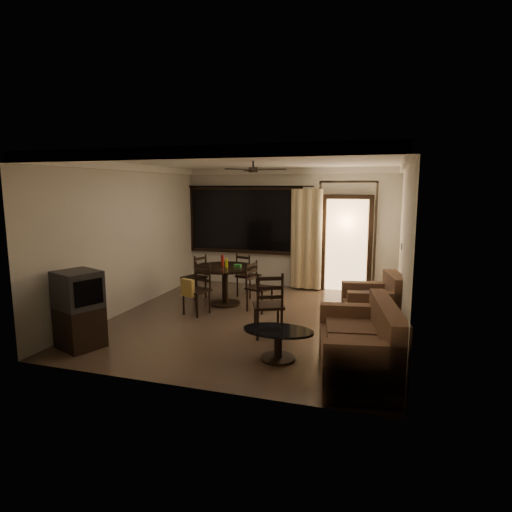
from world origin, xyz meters
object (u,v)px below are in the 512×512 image
(tv_cabinet, at_px, (79,309))
(side_chair, at_px, (268,317))
(dining_chair_south, at_px, (196,298))
(dining_chair_north, at_px, (248,283))
(dining_chair_east, at_px, (259,296))
(coffee_table, at_px, (278,339))
(sofa, at_px, (363,348))
(dining_chair_west, at_px, (195,285))
(dining_table, at_px, (225,275))
(armchair, at_px, (376,307))

(tv_cabinet, distance_m, side_chair, 2.86)
(dining_chair_south, relative_size, dining_chair_north, 1.00)
(dining_chair_east, height_order, coffee_table, dining_chair_east)
(dining_chair_south, xyz_separation_m, side_chair, (1.61, -0.75, 0.01))
(sofa, bearing_deg, dining_chair_west, 132.06)
(coffee_table, relative_size, side_chair, 0.93)
(dining_chair_east, relative_size, dining_chair_south, 1.00)
(dining_chair_east, bearing_deg, coffee_table, -139.14)
(dining_chair_west, distance_m, side_chair, 2.82)
(dining_table, bearing_deg, side_chair, -49.33)
(tv_cabinet, bearing_deg, dining_chair_north, 89.90)
(dining_chair_north, xyz_separation_m, side_chair, (1.11, -2.32, 0.03))
(dining_chair_west, xyz_separation_m, side_chair, (2.15, -1.82, 0.03))
(dining_chair_east, distance_m, armchair, 2.22)
(dining_chair_south, bearing_deg, sofa, -12.20)
(tv_cabinet, height_order, side_chair, tv_cabinet)
(coffee_table, bearing_deg, dining_chair_east, 113.25)
(armchair, distance_m, side_chair, 1.83)
(dining_chair_south, bearing_deg, coffee_table, -21.49)
(dining_chair_east, height_order, sofa, dining_chair_east)
(sofa, relative_size, side_chair, 1.73)
(sofa, bearing_deg, dining_chair_east, 121.39)
(dining_chair_west, bearing_deg, dining_chair_south, 44.30)
(dining_table, bearing_deg, dining_chair_east, -17.68)
(dining_chair_east, relative_size, dining_chair_north, 1.00)
(dining_chair_west, bearing_deg, tv_cabinet, 10.53)
(dining_chair_south, xyz_separation_m, sofa, (3.13, -1.79, 0.06))
(dining_chair_north, distance_m, tv_cabinet, 3.89)
(side_chair, bearing_deg, dining_chair_north, -87.72)
(dining_chair_west, xyz_separation_m, dining_chair_north, (1.04, 0.50, 0.00))
(dining_table, bearing_deg, coffee_table, -54.58)
(dining_chair_west, xyz_separation_m, tv_cabinet, (-0.39, -3.11, 0.30))
(side_chair, bearing_deg, dining_chair_south, -48.41)
(dining_chair_south, distance_m, tv_cabinet, 2.26)
(dining_chair_east, xyz_separation_m, dining_chair_south, (-1.06, -0.56, 0.02))
(tv_cabinet, xyz_separation_m, side_chair, (2.53, 1.29, -0.26))
(dining_chair_east, relative_size, tv_cabinet, 0.82)
(tv_cabinet, bearing_deg, dining_table, 88.88)
(dining_chair_west, xyz_separation_m, coffee_table, (2.53, -2.69, 0.00))
(sofa, relative_size, coffee_table, 1.87)
(dining_chair_south, distance_m, coffee_table, 2.57)
(armchair, bearing_deg, dining_chair_north, 139.37)
(tv_cabinet, height_order, armchair, tv_cabinet)
(dining_table, xyz_separation_m, armchair, (2.97, -0.72, -0.23))
(dining_chair_east, relative_size, sofa, 0.52)
(dining_chair_east, xyz_separation_m, dining_chair_north, (-0.56, 1.00, 0.00))
(coffee_table, xyz_separation_m, side_chair, (-0.39, 0.87, 0.03))
(coffee_table, bearing_deg, side_chair, 113.92)
(sofa, bearing_deg, tv_cabinet, 173.51)
(dining_chair_south, distance_m, dining_chair_north, 1.64)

